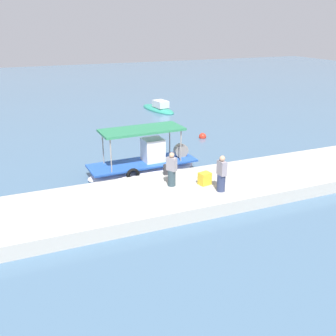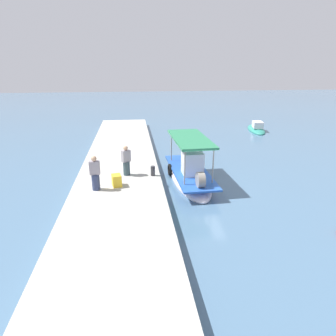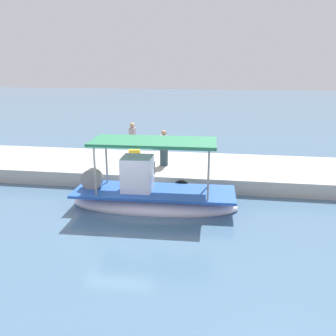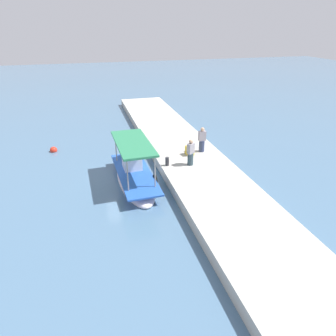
% 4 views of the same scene
% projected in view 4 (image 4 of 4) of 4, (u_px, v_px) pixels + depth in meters
% --- Properties ---
extents(ground_plane, '(120.00, 120.00, 0.00)m').
position_uv_depth(ground_plane, '(124.00, 175.00, 19.14)').
color(ground_plane, '#486A87').
extents(dock_quay, '(36.00, 4.54, 0.63)m').
position_uv_depth(dock_quay, '(192.00, 163.00, 20.09)').
color(dock_quay, '#B5B2A9').
rests_on(dock_quay, ground_plane).
extents(main_fishing_boat, '(6.32, 2.20, 2.93)m').
position_uv_depth(main_fishing_boat, '(134.00, 175.00, 18.19)').
color(main_fishing_boat, silver).
rests_on(main_fishing_boat, ground_plane).
extents(fisherman_near_bollard, '(0.51, 0.54, 1.67)m').
position_uv_depth(fisherman_near_bollard, '(191.00, 154.00, 18.74)').
color(fisherman_near_bollard, '#31454F').
rests_on(fisherman_near_bollard, dock_quay).
extents(fisherman_by_crate, '(0.39, 0.49, 1.72)m').
position_uv_depth(fisherman_by_crate, '(202.00, 141.00, 20.69)').
color(fisherman_by_crate, navy).
rests_on(fisherman_by_crate, dock_quay).
extents(mooring_bollard, '(0.24, 0.24, 0.55)m').
position_uv_depth(mooring_bollard, '(167.00, 161.00, 18.85)').
color(mooring_bollard, '#2D2D33').
rests_on(mooring_bollard, dock_quay).
extents(cargo_crate, '(0.62, 0.53, 0.60)m').
position_uv_depth(cargo_crate, '(190.00, 150.00, 20.38)').
color(cargo_crate, gold).
rests_on(cargo_crate, dock_quay).
extents(marker_buoy, '(0.53, 0.53, 0.53)m').
position_uv_depth(marker_buoy, '(54.00, 150.00, 22.60)').
color(marker_buoy, red).
rests_on(marker_buoy, ground_plane).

